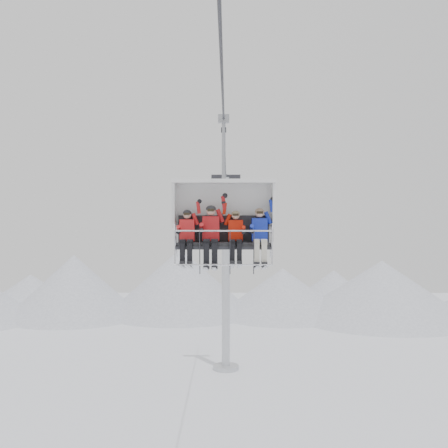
{
  "coord_description": "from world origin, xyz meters",
  "views": [
    {
      "loc": [
        0.1,
        -16.62,
        10.74
      ],
      "look_at": [
        0.0,
        0.0,
        10.46
      ],
      "focal_mm": 45.0,
      "sensor_mm": 36.0,
      "label": 1
    }
  ],
  "objects_px": {
    "skier_far_right": "(260,234)",
    "lift_tower_right": "(226,286)",
    "skier_far_left": "(187,235)",
    "skier_center_right": "(236,235)",
    "chairlift_carrier": "(224,214)",
    "skier_center_left": "(211,233)"
  },
  "relations": [
    {
      "from": "skier_far_right",
      "to": "lift_tower_right",
      "type": "bearing_deg",
      "value": 92.31
    },
    {
      "from": "skier_far_left",
      "to": "skier_center_right",
      "type": "bearing_deg",
      "value": -0.15
    },
    {
      "from": "skier_far_right",
      "to": "chairlift_carrier",
      "type": "bearing_deg",
      "value": 161.73
    },
    {
      "from": "skier_center_right",
      "to": "skier_far_right",
      "type": "distance_m",
      "value": 0.64
    },
    {
      "from": "chairlift_carrier",
      "to": "skier_far_left",
      "type": "xyz_separation_m",
      "value": [
        -0.97,
        -0.32,
        -0.56
      ]
    },
    {
      "from": "skier_center_right",
      "to": "chairlift_carrier",
      "type": "bearing_deg",
      "value": 134.55
    },
    {
      "from": "skier_far_left",
      "to": "skier_center_left",
      "type": "height_order",
      "value": "skier_center_left"
    },
    {
      "from": "skier_far_left",
      "to": "skier_center_right",
      "type": "xyz_separation_m",
      "value": [
        1.29,
        -0.0,
        -0.01
      ]
    },
    {
      "from": "lift_tower_right",
      "to": "skier_center_right",
      "type": "bearing_deg",
      "value": -89.23
    },
    {
      "from": "skier_center_left",
      "to": "skier_center_right",
      "type": "distance_m",
      "value": 0.66
    },
    {
      "from": "lift_tower_right",
      "to": "skier_center_right",
      "type": "xyz_separation_m",
      "value": [
        0.32,
        -23.78,
        4.41
      ]
    },
    {
      "from": "lift_tower_right",
      "to": "skier_far_left",
      "type": "relative_size",
      "value": 7.99
    },
    {
      "from": "lift_tower_right",
      "to": "skier_center_left",
      "type": "bearing_deg",
      "value": -90.82
    },
    {
      "from": "skier_center_right",
      "to": "skier_far_right",
      "type": "bearing_deg",
      "value": 0.8
    },
    {
      "from": "skier_center_left",
      "to": "lift_tower_right",
      "type": "bearing_deg",
      "value": 89.18
    },
    {
      "from": "chairlift_carrier",
      "to": "skier_center_left",
      "type": "height_order",
      "value": "chairlift_carrier"
    },
    {
      "from": "lift_tower_right",
      "to": "skier_far_left",
      "type": "distance_m",
      "value": 24.2
    },
    {
      "from": "chairlift_carrier",
      "to": "skier_center_right",
      "type": "xyz_separation_m",
      "value": [
        0.32,
        -0.33,
        -0.57
      ]
    },
    {
      "from": "skier_far_left",
      "to": "skier_center_left",
      "type": "distance_m",
      "value": 0.64
    },
    {
      "from": "lift_tower_right",
      "to": "skier_center_right",
      "type": "distance_m",
      "value": 24.19
    },
    {
      "from": "skier_center_left",
      "to": "skier_center_right",
      "type": "relative_size",
      "value": 1.04
    },
    {
      "from": "skier_center_left",
      "to": "skier_center_right",
      "type": "height_order",
      "value": "skier_center_left"
    }
  ]
}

